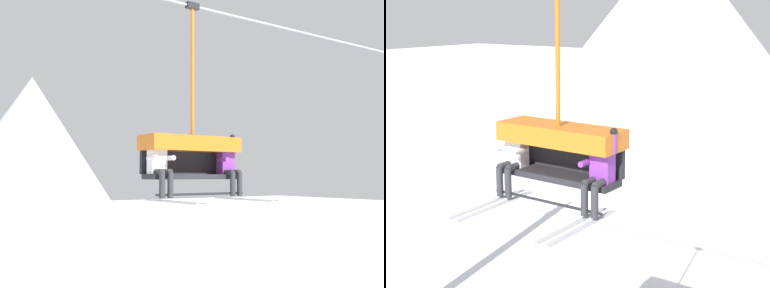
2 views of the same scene
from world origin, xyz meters
TOP-DOWN VIEW (x-y plane):
  - mountain_peak_east at (9.11, 46.02)m, footprint 21.92×21.92m
  - lift_cable at (1.10, -0.80)m, footprint 19.02×0.05m
  - chairlift_chair at (-0.70, -0.73)m, footprint 2.06×0.74m
  - skier_white at (-1.52, -0.95)m, footprint 0.46×1.70m
  - skier_purple at (0.12, -0.94)m, footprint 0.48×1.70m

SIDE VIEW (x-z plane):
  - skier_white at x=-1.52m, z-range 5.40..6.63m
  - skier_purple at x=0.12m, z-range 5.36..6.70m
  - chairlift_chair at x=-0.70m, z-range 4.41..8.27m
  - mountain_peak_east at x=9.11m, z-range 0.00..17.07m
  - lift_cable at x=1.10m, z-range 9.22..9.27m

